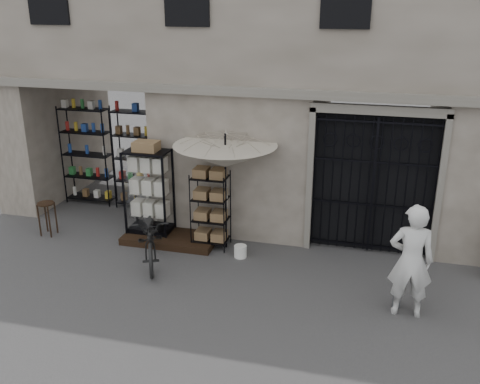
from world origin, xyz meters
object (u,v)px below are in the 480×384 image
(bicycle, at_px, (152,261))
(shopkeeper, at_px, (404,313))
(market_umbrella, at_px, (225,150))
(wooden_stool, at_px, (47,218))
(wire_rack, at_px, (211,211))
(white_bucket, at_px, (240,251))
(steel_bollard, at_px, (398,288))
(display_cabinet, at_px, (149,196))

(bicycle, height_order, shopkeeper, bicycle)
(market_umbrella, distance_m, wooden_stool, 4.38)
(wire_rack, height_order, shopkeeper, wire_rack)
(white_bucket, bearing_deg, market_umbrella, 138.01)
(white_bucket, relative_size, wooden_stool, 0.34)
(shopkeeper, bearing_deg, white_bucket, -25.51)
(white_bucket, relative_size, bicycle, 0.13)
(steel_bollard, bearing_deg, display_cabinet, 163.02)
(wooden_stool, distance_m, shopkeeper, 7.72)
(bicycle, xyz_separation_m, wooden_stool, (-2.74, 0.61, 0.40))
(market_umbrella, height_order, steel_bollard, market_umbrella)
(display_cabinet, distance_m, shopkeeper, 5.71)
(wire_rack, bearing_deg, bicycle, -149.36)
(wire_rack, distance_m, steel_bollard, 4.09)
(display_cabinet, xyz_separation_m, shopkeeper, (5.34, -1.76, -0.97))
(display_cabinet, relative_size, wooden_stool, 2.60)
(wooden_stool, bearing_deg, bicycle, -12.56)
(display_cabinet, distance_m, market_umbrella, 2.10)
(display_cabinet, relative_size, steel_bollard, 2.65)
(steel_bollard, xyz_separation_m, shopkeeper, (0.14, -0.18, -0.37))
(display_cabinet, relative_size, bicycle, 0.98)
(market_umbrella, bearing_deg, bicycle, -142.22)
(display_cabinet, relative_size, white_bucket, 7.66)
(wire_rack, relative_size, white_bucket, 6.37)
(display_cabinet, height_order, shopkeeper, display_cabinet)
(white_bucket, bearing_deg, wire_rack, 154.63)
(market_umbrella, distance_m, steel_bollard, 4.16)
(white_bucket, distance_m, steel_bollard, 3.27)
(white_bucket, height_order, shopkeeper, white_bucket)
(market_umbrella, xyz_separation_m, white_bucket, (0.40, -0.36, -2.01))
(wooden_stool, bearing_deg, steel_bollard, -8.62)
(wire_rack, height_order, wooden_stool, wire_rack)
(display_cabinet, height_order, wooden_stool, display_cabinet)
(wooden_stool, xyz_separation_m, steel_bollard, (7.46, -1.13, -0.03))
(white_bucket, distance_m, shopkeeper, 3.45)
(market_umbrella, height_order, shopkeeper, market_umbrella)
(wooden_stool, height_order, steel_bollard, wooden_stool)
(bicycle, distance_m, steel_bollard, 4.77)
(wooden_stool, distance_m, steel_bollard, 7.55)
(bicycle, bearing_deg, shopkeeper, -32.17)
(display_cabinet, bearing_deg, white_bucket, -1.91)
(wooden_stool, bearing_deg, display_cabinet, 11.46)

